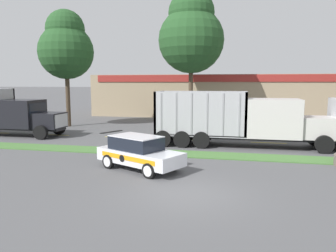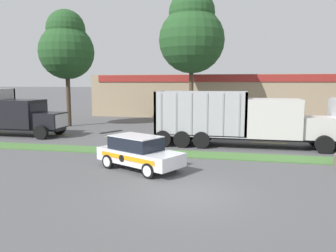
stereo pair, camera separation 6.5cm
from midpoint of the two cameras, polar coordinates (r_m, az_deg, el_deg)
ground_plane at (r=12.40m, az=3.13°, el=-11.74°), size 600.00×600.00×0.00m
grass_verge at (r=18.77m, az=6.39°, el=-5.02°), size 120.00×1.73×0.06m
centre_line_2 at (r=27.41m, az=-19.06°, el=-1.47°), size 2.40×0.14×0.01m
centre_line_3 at (r=25.05m, az=-8.44°, el=-1.95°), size 2.40×0.14×0.01m
centre_line_4 at (r=23.70m, az=3.88°, el=-2.43°), size 2.40×0.14×0.01m
centre_line_5 at (r=23.54m, az=17.01°, el=-2.81°), size 2.40×0.14×0.01m
dump_truck_mid at (r=28.73m, az=-26.87°, el=1.66°), size 11.75×2.75×3.64m
dump_truck_trail at (r=21.57m, az=15.23°, el=0.72°), size 11.52×2.69×3.54m
rally_car at (r=15.63m, az=-5.23°, el=-4.55°), size 4.58×3.47×1.63m
store_building_backdrop at (r=43.59m, az=15.42°, el=5.20°), size 40.55×12.10×5.06m
tree_behind_left at (r=32.44m, az=-17.41°, el=13.12°), size 5.05×5.05×10.74m
tree_behind_right at (r=33.70m, az=4.01°, el=15.76°), size 6.51×6.51×13.17m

